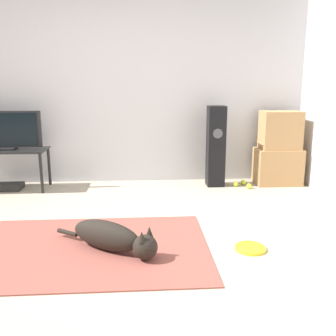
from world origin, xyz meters
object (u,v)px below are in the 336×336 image
(frisbee, at_px, (250,248))
(floor_speaker, at_px, (216,146))
(game_console, at_px, (10,187))
(cardboard_box_upper, at_px, (280,130))
(cardboard_box_lower, at_px, (278,166))
(dog, at_px, (113,237))
(tv_stand, at_px, (2,155))
(tennis_ball_by_boxes, at_px, (249,186))
(tennis_ball_near_speaker, at_px, (236,184))
(tennis_ball_loose_on_carpet, at_px, (243,182))

(frisbee, relative_size, floor_speaker, 0.24)
(frisbee, relative_size, game_console, 0.82)
(cardboard_box_upper, height_order, game_console, cardboard_box_upper)
(cardboard_box_lower, distance_m, game_console, 3.41)
(dog, bearing_deg, game_console, 127.33)
(cardboard_box_lower, height_order, tv_stand, tv_stand)
(cardboard_box_lower, relative_size, tennis_ball_by_boxes, 8.72)
(dog, relative_size, floor_speaker, 0.83)
(cardboard_box_lower, distance_m, tennis_ball_by_boxes, 0.52)
(cardboard_box_upper, height_order, tennis_ball_near_speaker, cardboard_box_upper)
(frisbee, bearing_deg, cardboard_box_upper, 64.76)
(cardboard_box_lower, distance_m, cardboard_box_upper, 0.47)
(tennis_ball_by_boxes, relative_size, tennis_ball_loose_on_carpet, 1.00)
(tennis_ball_by_boxes, distance_m, game_console, 2.99)
(cardboard_box_upper, bearing_deg, dog, -136.47)
(dog, distance_m, frisbee, 1.09)
(floor_speaker, bearing_deg, tennis_ball_near_speaker, -18.82)
(dog, height_order, frisbee, dog)
(frisbee, distance_m, tennis_ball_loose_on_carpet, 1.96)
(tennis_ball_near_speaker, bearing_deg, frisbee, -100.31)
(game_console, bearing_deg, tennis_ball_loose_on_carpet, 0.21)
(cardboard_box_lower, bearing_deg, tv_stand, -179.35)
(floor_speaker, relative_size, tv_stand, 0.95)
(tennis_ball_by_boxes, xyz_separation_m, tennis_ball_near_speaker, (-0.15, 0.10, 0.00))
(cardboard_box_lower, bearing_deg, dog, -136.34)
(game_console, bearing_deg, frisbee, -37.06)
(cardboard_box_upper, bearing_deg, frisbee, -115.24)
(cardboard_box_upper, distance_m, tennis_ball_loose_on_carpet, 0.81)
(tv_stand, distance_m, game_console, 0.41)
(floor_speaker, bearing_deg, game_console, -179.60)
(dog, relative_size, tennis_ball_loose_on_carpet, 12.78)
(frisbee, bearing_deg, game_console, 142.94)
(cardboard_box_upper, bearing_deg, tennis_ball_by_boxes, -154.38)
(cardboard_box_upper, bearing_deg, tv_stand, -179.44)
(cardboard_box_lower, relative_size, cardboard_box_upper, 1.17)
(tennis_ball_near_speaker, bearing_deg, game_console, 178.61)
(game_console, bearing_deg, cardboard_box_lower, 0.66)
(floor_speaker, bearing_deg, cardboard_box_upper, 1.09)
(dog, distance_m, tennis_ball_by_boxes, 2.30)
(cardboard_box_upper, relative_size, tennis_ball_near_speaker, 7.43)
(tennis_ball_near_speaker, bearing_deg, tv_stand, 178.64)
(dog, height_order, game_console, dog)
(frisbee, bearing_deg, tv_stand, 143.58)
(tv_stand, bearing_deg, frisbee, -36.42)
(dog, relative_size, frisbee, 3.43)
(floor_speaker, bearing_deg, frisbee, -92.31)
(cardboard_box_upper, relative_size, game_console, 1.63)
(frisbee, xyz_separation_m, cardboard_box_upper, (0.91, 1.93, 0.69))
(cardboard_box_upper, xyz_separation_m, game_console, (-3.41, -0.03, -0.67))
(dog, distance_m, cardboard_box_upper, 2.81)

